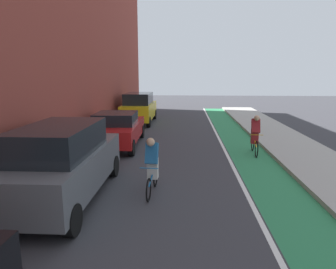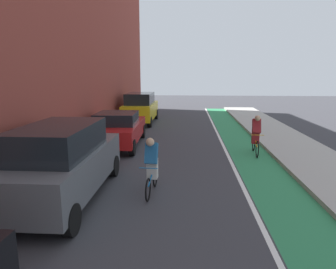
# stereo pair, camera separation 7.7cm
# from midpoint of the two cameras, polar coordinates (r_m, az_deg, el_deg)

# --- Properties ---
(ground_plane) EXTENTS (71.24, 71.24, 0.00)m
(ground_plane) POSITION_cam_midpoint_polar(r_m,az_deg,el_deg) (10.53, 1.49, -6.23)
(ground_plane) COLOR #38383D
(bike_lane_paint) EXTENTS (1.60, 32.38, 0.00)m
(bike_lane_paint) POSITION_cam_midpoint_polar(r_m,az_deg,el_deg) (12.70, 15.34, -3.55)
(bike_lane_paint) COLOR #2D8451
(bike_lane_paint) RESTS_ON ground
(lane_divider_stripe) EXTENTS (0.12, 32.38, 0.00)m
(lane_divider_stripe) POSITION_cam_midpoint_polar(r_m,az_deg,el_deg) (12.55, 11.30, -3.53)
(lane_divider_stripe) COLOR white
(lane_divider_stripe) RESTS_ON ground
(sidewalk_right) EXTENTS (2.66, 32.38, 0.14)m
(sidewalk_right) POSITION_cam_midpoint_polar(r_m,az_deg,el_deg) (13.28, 24.41, -3.23)
(sidewalk_right) COLOR #A8A59E
(sidewalk_right) RESTS_ON ground
(parked_suv_gray) EXTENTS (1.88, 4.71, 1.98)m
(parked_suv_gray) POSITION_cam_midpoint_polar(r_m,az_deg,el_deg) (8.08, -18.99, -4.85)
(parked_suv_gray) COLOR #595B60
(parked_suv_gray) RESTS_ON ground
(parked_sedan_red) EXTENTS (2.12, 4.59, 1.53)m
(parked_sedan_red) POSITION_cam_midpoint_polar(r_m,az_deg,el_deg) (13.65, -9.33, 1.13)
(parked_sedan_red) COLOR red
(parked_sedan_red) RESTS_ON ground
(parked_suv_yellow_cab) EXTENTS (1.88, 4.57, 1.98)m
(parked_suv_yellow_cab) POSITION_cam_midpoint_polar(r_m,az_deg,el_deg) (19.92, -5.12, 5.12)
(parked_suv_yellow_cab) COLOR yellow
(parked_suv_yellow_cab) RESTS_ON ground
(cyclist_mid) EXTENTS (0.48, 1.65, 1.58)m
(cyclist_mid) POSITION_cam_midpoint_polar(r_m,az_deg,el_deg) (8.10, -2.82, -5.47)
(cyclist_mid) COLOR black
(cyclist_mid) RESTS_ON ground
(cyclist_trailing) EXTENTS (0.48, 1.71, 1.61)m
(cyclist_trailing) POSITION_cam_midpoint_polar(r_m,az_deg,el_deg) (12.56, 16.52, -0.00)
(cyclist_trailing) COLOR black
(cyclist_trailing) RESTS_ON ground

